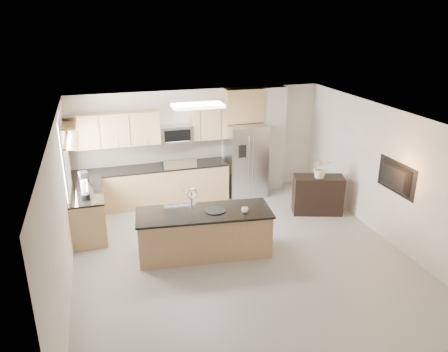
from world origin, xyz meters
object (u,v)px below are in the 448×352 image
object	(u,v)px
blender	(85,191)
kettle	(88,187)
credenza	(318,195)
bowl	(68,117)
platter	(215,210)
refrigerator	(246,160)
coffee_maker	(84,180)
island	(204,232)
flower_vase	(321,162)
microwave	(176,134)
cup	(245,210)
range	(179,182)
television	(393,178)

from	to	relation	value
blender	kettle	size ratio (longest dim) A/B	1.36
credenza	bowl	world-z (taller)	bowl
platter	blender	xyz separation A→B (m)	(-2.27, 1.07, 0.22)
refrigerator	platter	xyz separation A→B (m)	(-1.47, -2.52, -0.03)
coffee_maker	island	bearing A→B (deg)	-39.77
platter	flower_vase	xyz separation A→B (m)	(2.65, 0.97, 0.36)
bowl	island	bearing A→B (deg)	-37.17
microwave	coffee_maker	bearing A→B (deg)	-156.04
blender	microwave	bearing A→B (deg)	38.00
flower_vase	kettle	bearing A→B (deg)	174.94
cup	platter	bearing A→B (deg)	155.94
range	platter	xyz separation A→B (m)	(0.19, -2.56, 0.39)
microwave	platter	distance (m)	2.80
credenza	kettle	xyz separation A→B (m)	(-4.89, 0.37, 0.61)
microwave	cup	world-z (taller)	microwave
island	cup	world-z (taller)	island
blender	television	world-z (taller)	television
refrigerator	cup	xyz separation A→B (m)	(-0.97, -2.74, 0.01)
kettle	refrigerator	bearing A→B (deg)	16.89
refrigerator	island	distance (m)	3.04
flower_vase	blender	bearing A→B (deg)	178.84
range	refrigerator	xyz separation A→B (m)	(1.66, -0.05, 0.42)
range	blender	world-z (taller)	blender
platter	television	size ratio (longest dim) A/B	0.36
range	bowl	xyz separation A→B (m)	(-2.25, -0.84, 1.92)
refrigerator	blender	bearing A→B (deg)	-158.77
island	credenza	size ratio (longest dim) A/B	2.35
refrigerator	kettle	world-z (taller)	refrigerator
credenza	cup	world-z (taller)	cup
platter	blender	size ratio (longest dim) A/B	0.99
bowl	microwave	bearing A→B (deg)	23.26
flower_vase	television	xyz separation A→B (m)	(0.66, -1.52, 0.13)
cup	blender	xyz separation A→B (m)	(-2.77, 1.29, 0.19)
cup	flower_vase	size ratio (longest dim) A/B	0.18
blender	television	bearing A→B (deg)	-16.21
cup	bowl	world-z (taller)	bowl
microwave	refrigerator	size ratio (longest dim) A/B	0.43
coffee_maker	bowl	bearing A→B (deg)	-166.82
refrigerator	coffee_maker	xyz separation A→B (m)	(-3.75, -0.76, 0.18)
cup	blender	world-z (taller)	blender
cup	coffee_maker	xyz separation A→B (m)	(-2.79, 1.98, 0.17)
island	coffee_maker	bearing A→B (deg)	146.79
island	bowl	distance (m)	3.42
range	refrigerator	distance (m)	1.71
microwave	bowl	distance (m)	2.56
kettle	television	distance (m)	5.88
platter	bowl	world-z (taller)	bowl
platter	blender	bearing A→B (deg)	154.82
television	coffee_maker	bearing A→B (deg)	67.57
range	coffee_maker	bearing A→B (deg)	-158.94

